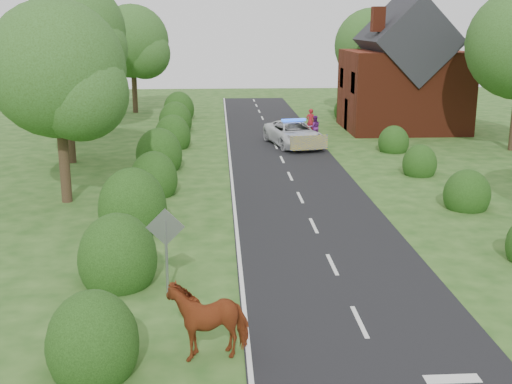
{
  "coord_description": "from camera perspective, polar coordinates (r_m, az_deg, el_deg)",
  "views": [
    {
      "loc": [
        -3.52,
        -14.75,
        7.4
      ],
      "look_at": [
        -2.15,
        8.23,
        1.3
      ],
      "focal_mm": 45.0,
      "sensor_mm": 36.0,
      "label": 1
    }
  ],
  "objects": [
    {
      "name": "pedestrian_red",
      "position": [
        44.41,
        4.85,
        6.3
      ],
      "size": [
        0.68,
        0.52,
        1.68
      ],
      "primitive_type": "imported",
      "rotation": [
        0.0,
        0.0,
        3.35
      ],
      "color": "maroon",
      "rests_on": "ground"
    },
    {
      "name": "house",
      "position": [
        46.74,
        12.98,
        10.04
      ],
      "size": [
        8.0,
        7.4,
        9.17
      ],
      "color": "#5F2212",
      "rests_on": "ground"
    },
    {
      "name": "hedgerow_right",
      "position": [
        28.69,
        17.36,
        0.34
      ],
      "size": [
        2.1,
        45.78,
        2.1
      ],
      "color": "black",
      "rests_on": "ground"
    },
    {
      "name": "tree_left_a",
      "position": [
        27.4,
        -16.79,
        9.91
      ],
      "size": [
        5.74,
        5.6,
        8.38
      ],
      "color": "#332316",
      "rests_on": "ground"
    },
    {
      "name": "tree_left_d",
      "position": [
        55.03,
        -10.67,
        12.76
      ],
      "size": [
        6.15,
        6.0,
        8.89
      ],
      "color": "#332316",
      "rests_on": "ground"
    },
    {
      "name": "road",
      "position": [
        30.85,
        3.25,
        0.96
      ],
      "size": [
        6.0,
        70.0,
        0.02
      ],
      "primitive_type": "cube",
      "color": "black",
      "rests_on": "ground"
    },
    {
      "name": "tree_left_c",
      "position": [
        45.52,
        -15.45,
        13.23
      ],
      "size": [
        6.97,
        6.8,
        10.22
      ],
      "color": "#332316",
      "rests_on": "ground"
    },
    {
      "name": "tree_left_b",
      "position": [
        35.54,
        -16.23,
        10.47
      ],
      "size": [
        5.74,
        5.6,
        8.07
      ],
      "color": "#332316",
      "rests_on": "ground"
    },
    {
      "name": "road_markings",
      "position": [
        28.7,
        0.55,
        -0.04
      ],
      "size": [
        4.96,
        70.0,
        0.01
      ],
      "color": "white",
      "rests_on": "road"
    },
    {
      "name": "tree_right_c",
      "position": [
        54.16,
        10.51,
        12.43
      ],
      "size": [
        6.15,
        6.0,
        8.58
      ],
      "color": "#332316",
      "rests_on": "ground"
    },
    {
      "name": "pedestrian_purple",
      "position": [
        42.25,
        5.24,
        5.75
      ],
      "size": [
        0.78,
        0.62,
        1.53
      ],
      "primitive_type": "imported",
      "rotation": [
        0.0,
        0.0,
        3.2
      ],
      "color": "#651E74",
      "rests_on": "ground"
    },
    {
      "name": "hedgerow_left",
      "position": [
        27.43,
        -9.56,
        0.6
      ],
      "size": [
        2.75,
        50.41,
        3.0
      ],
      "color": "black",
      "rests_on": "ground"
    },
    {
      "name": "police_van",
      "position": [
        39.73,
        3.36,
        5.2
      ],
      "size": [
        3.64,
        5.93,
        1.68
      ],
      "rotation": [
        0.0,
        0.0,
        0.22
      ],
      "color": "silver",
      "rests_on": "ground"
    },
    {
      "name": "ground",
      "position": [
        16.87,
        9.18,
        -11.38
      ],
      "size": [
        120.0,
        120.0,
        0.0
      ],
      "primitive_type": "plane",
      "color": "#234D17"
    },
    {
      "name": "road_sign",
      "position": [
        17.77,
        -8.02,
        -4.18
      ],
      "size": [
        1.06,
        0.08,
        2.53
      ],
      "color": "gray",
      "rests_on": "ground"
    },
    {
      "name": "cow",
      "position": [
        15.04,
        -4.24,
        -11.47
      ],
      "size": [
        2.29,
        1.56,
        1.48
      ],
      "primitive_type": "imported",
      "rotation": [
        0.0,
        0.0,
        -1.33
      ],
      "color": "maroon",
      "rests_on": "ground"
    }
  ]
}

